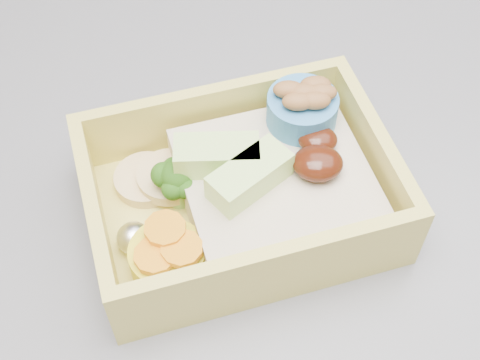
{
  "coord_description": "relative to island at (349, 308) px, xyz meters",
  "views": [
    {
      "loc": [
        -0.16,
        -0.52,
        1.32
      ],
      "look_at": [
        -0.16,
        -0.25,
        0.96
      ],
      "focal_mm": 50.0,
      "sensor_mm": 36.0,
      "label": 1
    }
  ],
  "objects": [
    {
      "name": "island",
      "position": [
        0.0,
        0.0,
        0.0
      ],
      "size": [
        1.24,
        0.84,
        0.92
      ],
      "color": "brown",
      "rests_on": "ground"
    },
    {
      "name": "bento_box",
      "position": [
        -0.15,
        -0.14,
        0.48
      ],
      "size": [
        0.24,
        0.2,
        0.08
      ],
      "rotation": [
        0.0,
        0.0,
        0.29
      ],
      "color": "#D6C658",
      "rests_on": "island"
    }
  ]
}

